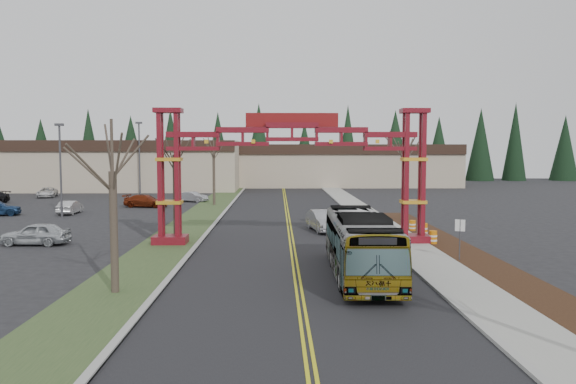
{
  "coord_description": "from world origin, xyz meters",
  "views": [
    {
      "loc": [
        -0.94,
        -18.63,
        6.28
      ],
      "look_at": [
        -0.35,
        12.95,
        3.84
      ],
      "focal_mm": 35.0,
      "sensor_mm": 36.0,
      "label": 1
    }
  ],
  "objects_px": {
    "transit_bus": "(360,245)",
    "bare_tree_median_mid": "(175,155)",
    "retail_building_west": "(97,165)",
    "parked_car_mid_a": "(146,201)",
    "parked_car_far_b": "(47,192)",
    "light_pole_near": "(60,163)",
    "barrel_north": "(412,226)",
    "parked_car_far_a": "(193,197)",
    "light_pole_far": "(139,152)",
    "parked_car_near_b": "(70,207)",
    "gateway_arch": "(292,153)",
    "retail_building_east": "(340,165)",
    "silver_sedan": "(324,221)",
    "barrel_south": "(433,238)",
    "bare_tree_right_far": "(404,155)",
    "barrel_mid": "(423,231)",
    "street_sign": "(460,232)",
    "bare_tree_median_far": "(214,152)",
    "bare_tree_median_near": "(112,172)",
    "parked_car_near_a": "(36,234)"
  },
  "relations": [
    {
      "from": "gateway_arch",
      "to": "retail_building_east",
      "type": "xyz_separation_m",
      "value": [
        10.0,
        61.95,
        -2.47
      ]
    },
    {
      "from": "parked_car_mid_a",
      "to": "bare_tree_right_far",
      "type": "xyz_separation_m",
      "value": [
        25.17,
        -12.1,
        5.09
      ]
    },
    {
      "from": "retail_building_east",
      "to": "light_pole_far",
      "type": "distance_m",
      "value": 36.22
    },
    {
      "from": "parked_car_far_a",
      "to": "parked_car_far_b",
      "type": "bearing_deg",
      "value": 95.23
    },
    {
      "from": "parked_car_mid_a",
      "to": "light_pole_far",
      "type": "relative_size",
      "value": 0.47
    },
    {
      "from": "parked_car_far_a",
      "to": "bare_tree_median_near",
      "type": "bearing_deg",
      "value": -151.5
    },
    {
      "from": "light_pole_near",
      "to": "light_pole_far",
      "type": "height_order",
      "value": "light_pole_far"
    },
    {
      "from": "retail_building_west",
      "to": "bare_tree_median_mid",
      "type": "distance_m",
      "value": 56.45
    },
    {
      "from": "bare_tree_median_far",
      "to": "light_pole_near",
      "type": "xyz_separation_m",
      "value": [
        -12.74,
        -10.73,
        -0.95
      ]
    },
    {
      "from": "street_sign",
      "to": "light_pole_far",
      "type": "bearing_deg",
      "value": 121.42
    },
    {
      "from": "light_pole_near",
      "to": "parked_car_near_a",
      "type": "bearing_deg",
      "value": -75.07
    },
    {
      "from": "parked_car_far_b",
      "to": "retail_building_west",
      "type": "bearing_deg",
      "value": 73.64
    },
    {
      "from": "bare_tree_median_near",
      "to": "retail_building_east",
      "type": "bearing_deg",
      "value": 76.42
    },
    {
      "from": "barrel_south",
      "to": "barrel_north",
      "type": "bearing_deg",
      "value": 89.31
    },
    {
      "from": "retail_building_west",
      "to": "parked_car_mid_a",
      "type": "bearing_deg",
      "value": -63.8
    },
    {
      "from": "bare_tree_median_near",
      "to": "bare_tree_median_far",
      "type": "distance_m",
      "value": 38.15
    },
    {
      "from": "barrel_mid",
      "to": "retail_building_west",
      "type": "bearing_deg",
      "value": 127.38
    },
    {
      "from": "gateway_arch",
      "to": "light_pole_far",
      "type": "bearing_deg",
      "value": 115.64
    },
    {
      "from": "street_sign",
      "to": "parked_car_near_b",
      "type": "bearing_deg",
      "value": 141.97
    },
    {
      "from": "bare_tree_median_mid",
      "to": "street_sign",
      "type": "bearing_deg",
      "value": -25.0
    },
    {
      "from": "silver_sedan",
      "to": "parked_car_far_a",
      "type": "distance_m",
      "value": 27.56
    },
    {
      "from": "gateway_arch",
      "to": "parked_car_near_b",
      "type": "relative_size",
      "value": 4.64
    },
    {
      "from": "parked_car_near_b",
      "to": "retail_building_west",
      "type": "bearing_deg",
      "value": -77.44
    },
    {
      "from": "gateway_arch",
      "to": "parked_car_mid_a",
      "type": "height_order",
      "value": "gateway_arch"
    },
    {
      "from": "retail_building_west",
      "to": "light_pole_far",
      "type": "bearing_deg",
      "value": -50.44
    },
    {
      "from": "retail_building_west",
      "to": "bare_tree_median_far",
      "type": "bearing_deg",
      "value": -52.2
    },
    {
      "from": "light_pole_far",
      "to": "retail_building_west",
      "type": "bearing_deg",
      "value": 129.56
    },
    {
      "from": "parked_car_near_b",
      "to": "barrel_mid",
      "type": "bearing_deg",
      "value": 152.12
    },
    {
      "from": "light_pole_near",
      "to": "barrel_north",
      "type": "relative_size",
      "value": 9.65
    },
    {
      "from": "transit_bus",
      "to": "street_sign",
      "type": "distance_m",
      "value": 7.0
    },
    {
      "from": "parked_car_mid_a",
      "to": "parked_car_far_b",
      "type": "relative_size",
      "value": 1.01
    },
    {
      "from": "parked_car_far_b",
      "to": "bare_tree_median_near",
      "type": "xyz_separation_m",
      "value": [
        22.97,
        -49.29,
        4.64
      ]
    },
    {
      "from": "parked_car_far_a",
      "to": "barrel_mid",
      "type": "bearing_deg",
      "value": -118.87
    },
    {
      "from": "transit_bus",
      "to": "barrel_south",
      "type": "bearing_deg",
      "value": 56.92
    },
    {
      "from": "parked_car_far_a",
      "to": "parked_car_far_b",
      "type": "xyz_separation_m",
      "value": [
        -19.97,
        6.96,
        0.03
      ]
    },
    {
      "from": "parked_car_mid_a",
      "to": "bare_tree_median_mid",
      "type": "distance_m",
      "value": 23.53
    },
    {
      "from": "parked_car_near_b",
      "to": "parked_car_far_b",
      "type": "xyz_separation_m",
      "value": [
        -9.98,
        19.15,
        -0.0
      ]
    },
    {
      "from": "gateway_arch",
      "to": "bare_tree_right_far",
      "type": "xyz_separation_m",
      "value": [
        10.0,
        11.72,
        -0.22
      ]
    },
    {
      "from": "transit_bus",
      "to": "retail_building_west",
      "type": "bearing_deg",
      "value": 118.89
    },
    {
      "from": "parked_car_near_b",
      "to": "bare_tree_median_mid",
      "type": "xyz_separation_m",
      "value": [
        12.99,
        -15.58,
        5.19
      ]
    },
    {
      "from": "barrel_south",
      "to": "bare_tree_right_far",
      "type": "bearing_deg",
      "value": 86.25
    },
    {
      "from": "parked_car_far_b",
      "to": "light_pole_near",
      "type": "distance_m",
      "value": 24.53
    },
    {
      "from": "light_pole_near",
      "to": "barrel_south",
      "type": "xyz_separation_m",
      "value": [
        29.93,
        -15.5,
        -4.48
      ]
    },
    {
      "from": "parked_car_near_b",
      "to": "bare_tree_median_near",
      "type": "relative_size",
      "value": 0.52
    },
    {
      "from": "parked_car_near_b",
      "to": "barrel_north",
      "type": "xyz_separation_m",
      "value": [
        30.25,
        -12.32,
        -0.2
      ]
    },
    {
      "from": "barrel_mid",
      "to": "bare_tree_median_mid",
      "type": "bearing_deg",
      "value": -178.57
    },
    {
      "from": "retail_building_east",
      "to": "parked_car_far_a",
      "type": "relative_size",
      "value": 10.26
    },
    {
      "from": "light_pole_near",
      "to": "street_sign",
      "type": "relative_size",
      "value": 3.62
    },
    {
      "from": "transit_bus",
      "to": "bare_tree_median_mid",
      "type": "xyz_separation_m",
      "value": [
        -11.12,
        11.51,
        4.25
      ]
    },
    {
      "from": "light_pole_near",
      "to": "light_pole_far",
      "type": "distance_m",
      "value": 27.26
    }
  ]
}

